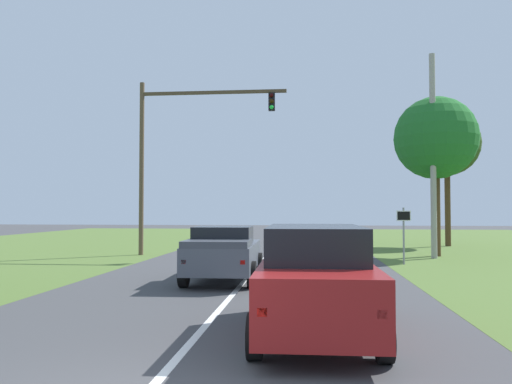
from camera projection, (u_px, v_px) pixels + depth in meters
The scene contains 8 objects.
ground_plane at pixel (246, 280), 16.92m from camera, with size 120.00×120.00×0.00m, color #424244.
red_suv_near at pixel (315, 278), 9.43m from camera, with size 2.27×5.02×2.02m.
pickup_truck_lead at pixel (224, 253), 16.55m from camera, with size 2.39×4.85×1.78m.
traffic_light at pixel (176, 142), 26.23m from camera, with size 7.65×0.40×8.96m.
keep_moving_sign at pixel (404, 228), 21.64m from camera, with size 0.60×0.09×2.42m.
oak_tree_right at pixel (436, 139), 25.66m from camera, with size 4.16×4.16×8.03m.
utility_pole_right at pixel (433, 155), 24.46m from camera, with size 0.28×0.28×9.89m, color #9E998E.
extra_tree_1 at pixel (447, 144), 32.76m from camera, with size 4.18×4.18×8.71m.
Camera 1 is at (2.02, -5.51, 2.32)m, focal length 35.71 mm.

